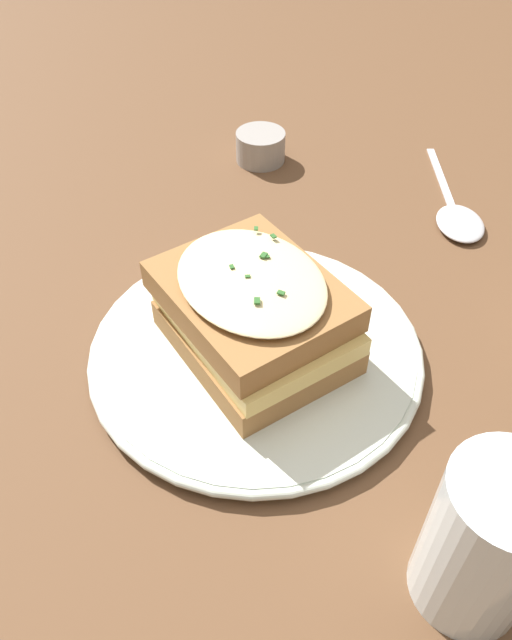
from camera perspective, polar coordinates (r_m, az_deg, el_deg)
ground_plane at (r=0.51m, az=2.18°, el=-1.92°), size 2.40×2.40×0.00m
dinner_plate at (r=0.49m, az=0.00°, el=-2.84°), size 0.26×0.26×0.01m
sandwich at (r=0.46m, az=-0.19°, el=0.64°), size 0.18×0.17×0.07m
water_glass at (r=0.37m, az=20.33°, el=-18.55°), size 0.06×0.06×0.11m
spoon at (r=0.66m, az=17.97°, el=8.88°), size 0.10×0.18×0.01m
condiment_pot at (r=0.72m, az=0.42°, el=15.57°), size 0.05×0.05×0.03m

